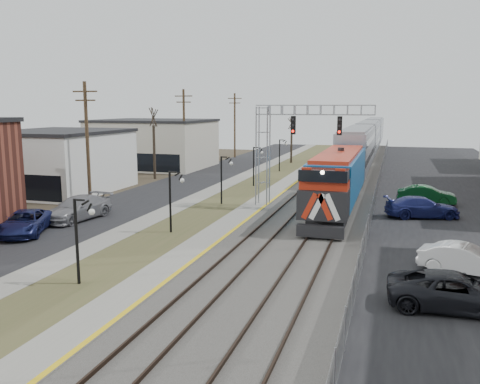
% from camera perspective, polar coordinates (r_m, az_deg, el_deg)
% --- Properties ---
extents(street_west, '(7.00, 120.00, 0.04)m').
position_cam_1_polar(street_west, '(51.21, -7.49, 0.53)').
color(street_west, black).
rests_on(street_west, ground).
extents(sidewalk, '(2.00, 120.00, 0.08)m').
position_cam_1_polar(sidewalk, '(49.53, -2.74, 0.32)').
color(sidewalk, gray).
rests_on(sidewalk, ground).
extents(grass_median, '(4.00, 120.00, 0.06)m').
position_cam_1_polar(grass_median, '(48.62, 0.59, 0.14)').
color(grass_median, '#454927').
rests_on(grass_median, ground).
extents(platform, '(2.00, 120.00, 0.24)m').
position_cam_1_polar(platform, '(47.86, 4.04, 0.08)').
color(platform, gray).
rests_on(platform, ground).
extents(ballast_bed, '(8.00, 120.00, 0.20)m').
position_cam_1_polar(ballast_bed, '(47.02, 9.99, -0.24)').
color(ballast_bed, '#595651').
rests_on(ballast_bed, ground).
extents(parking_lot, '(16.00, 120.00, 0.04)m').
position_cam_1_polar(parking_lot, '(47.18, 24.60, -1.05)').
color(parking_lot, black).
rests_on(parking_lot, ground).
extents(platform_edge, '(0.24, 120.00, 0.01)m').
position_cam_1_polar(platform_edge, '(47.65, 5.07, 0.17)').
color(platform_edge, gold).
rests_on(platform_edge, platform).
extents(track_near, '(1.58, 120.00, 0.15)m').
position_cam_1_polar(track_near, '(47.27, 7.59, 0.09)').
color(track_near, '#2D2119').
rests_on(track_near, ballast_bed).
extents(track_far, '(1.58, 120.00, 0.15)m').
position_cam_1_polar(track_far, '(46.84, 11.82, -0.12)').
color(track_far, '#2D2119').
rests_on(track_far, ballast_bed).
extents(train, '(3.00, 85.85, 5.33)m').
position_cam_1_polar(train, '(74.14, 13.86, 5.39)').
color(train, '#145CA2').
rests_on(train, ground).
extents(signal_gantry, '(9.00, 1.07, 8.15)m').
position_cam_1_polar(signal_gantry, '(39.95, 4.99, 6.07)').
color(signal_gantry, gray).
rests_on(signal_gantry, ground).
extents(lampposts, '(0.14, 62.14, 4.00)m').
position_cam_1_polar(lampposts, '(32.82, -7.63, -1.08)').
color(lampposts, black).
rests_on(lampposts, ground).
extents(utility_poles, '(0.28, 80.28, 10.00)m').
position_cam_1_polar(utility_poles, '(43.37, -16.75, 5.20)').
color(utility_poles, '#4C3823').
rests_on(utility_poles, ground).
extents(fence, '(0.04, 120.00, 1.60)m').
position_cam_1_polar(fence, '(46.61, 15.14, 0.35)').
color(fence, gray).
rests_on(fence, ground).
extents(buildings_west, '(14.00, 67.00, 7.00)m').
position_cam_1_polar(buildings_west, '(46.84, -23.82, 2.64)').
color(buildings_west, '#B9B3A2').
rests_on(buildings_west, ground).
extents(bare_trees, '(12.30, 42.30, 5.95)m').
position_cam_1_polar(bare_trees, '(54.88, -6.98, 3.97)').
color(bare_trees, '#382D23').
rests_on(bare_trees, ground).
extents(car_lot_b, '(4.55, 2.68, 1.42)m').
position_cam_1_polar(car_lot_b, '(27.01, 23.97, -7.00)').
color(car_lot_b, white).
rests_on(car_lot_b, ground).
extents(car_lot_c, '(5.37, 2.54, 1.48)m').
position_cam_1_polar(car_lot_c, '(22.24, 23.11, -10.36)').
color(car_lot_c, black).
rests_on(car_lot_c, ground).
extents(car_lot_d, '(5.62, 3.43, 1.52)m').
position_cam_1_polar(car_lot_d, '(39.15, 19.76, -1.67)').
color(car_lot_d, navy).
rests_on(car_lot_d, ground).
extents(car_lot_e, '(4.45, 1.84, 1.51)m').
position_cam_1_polar(car_lot_e, '(44.81, 19.96, -0.32)').
color(car_lot_e, slate).
rests_on(car_lot_e, ground).
extents(car_lot_f, '(4.64, 1.69, 1.52)m').
position_cam_1_polar(car_lot_f, '(44.64, 20.20, -0.36)').
color(car_lot_f, '#0D421C').
rests_on(car_lot_f, ground).
extents(car_street_a, '(4.29, 5.78, 1.46)m').
position_cam_1_polar(car_street_a, '(34.94, -23.00, -3.24)').
color(car_street_a, '#151B4C').
rests_on(car_street_a, ground).
extents(car_street_b, '(3.00, 5.93, 1.65)m').
position_cam_1_polar(car_street_b, '(37.97, -17.76, -1.80)').
color(car_street_b, gray).
rests_on(car_street_b, ground).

